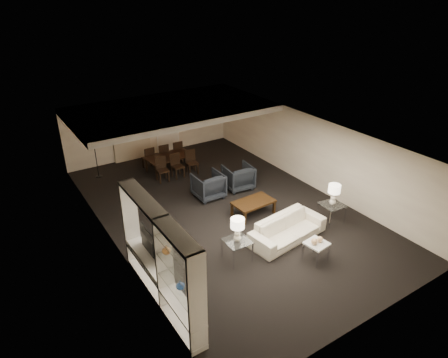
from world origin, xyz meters
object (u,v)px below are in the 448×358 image
Objects in this scene: armchair_left at (208,185)px; chair_fr at (176,151)px; chair_fm at (163,154)px; floor_speaker at (158,242)px; coffee_table at (253,208)px; chair_nr at (192,162)px; dining_table at (170,164)px; vase_blue at (180,285)px; side_table_left at (237,250)px; television at (147,244)px; armchair_right at (238,177)px; vase_amber at (166,250)px; chair_fl at (148,158)px; marble_table at (316,251)px; pendant_light at (179,121)px; chair_nl at (163,170)px; sofa at (288,229)px; side_table_right at (331,213)px; chair_nm at (178,166)px; floor_lamp at (96,156)px; table_lamp_left at (237,230)px; table_lamp_right at (334,195)px.

chair_fr reaches higher than armchair_left.
chair_fr is at bearing -177.13° from chair_fm.
floor_speaker is 5.92m from chair_fm.
coffee_table is 1.40× the size of chair_nr.
armchair_left reaches higher than coffee_table.
chair_fr is (0.00, 1.30, 0.00)m from chair_nr.
vase_blue is at bearing -117.84° from dining_table.
armchair_left is (-0.60, 1.70, 0.20)m from coffee_table.
side_table_left is (-1.70, -1.60, 0.07)m from coffee_table.
dining_table is 1.92× the size of chair_fm.
television is 1.76m from vase_blue.
armchair_right is at bearing 45.24° from vase_blue.
chair_fm is (3.17, 7.23, -1.20)m from vase_amber.
dining_table is 1.92× the size of chair_fl.
television is at bearing 158.15° from marble_table.
coffee_table is 2.00× the size of side_table_left.
coffee_table is at bearing -79.36° from chair_nr.
pendant_light is at bearing -12.15° from dining_table.
television reaches higher than chair_nl.
side_table_left is (-1.70, 0.00, -0.04)m from sofa.
chair_fl reaches higher than armchair_right.
side_table_right reaches higher than coffee_table.
vase_amber reaches higher than chair_nl.
marble_table is 0.58× the size of chair_nm.
chair_nm is at bearing -33.64° from television.
side_table_left is 0.59× the size of television.
sofa is at bearing 10.53° from vase_amber.
side_table_right is at bearing -53.45° from chair_nl.
armchair_left is 0.54× the size of dining_table.
floor_lamp is (0.69, 6.36, -0.22)m from television.
vase_blue is 0.11× the size of floor_lamp.
floor_lamp is (-1.86, 0.34, 0.39)m from chair_fl.
chair_nr is at bearing 93.46° from chair_fr.
pendant_light is 1.94m from chair_fl.
floor_speaker is at bearing 145.04° from side_table_left.
table_lamp_left reaches higher than chair_fl.
armchair_left is at bearing 54.17° from floor_speaker.
side_table_right is at bearing 0.00° from table_lamp_left.
television is at bearing -112.38° from chair_nl.
vase_blue reaches higher than sofa.
dining_table is 1.92× the size of chair_nl.
chair_nr is (-0.18, 5.19, 0.11)m from sofa.
vase_amber is (-4.55, -4.03, 1.23)m from armchair_right.
vase_amber is 6.57m from chair_nl.
pendant_light reaches higher than vase_blue.
side_table_left is at bearing -136.74° from coffee_table.
armchair_left reaches higher than marble_table.
sofa reaches higher than coffee_table.
table_lamp_right is at bearing -70.58° from pendant_light.
television is 1.18× the size of chair_nl.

